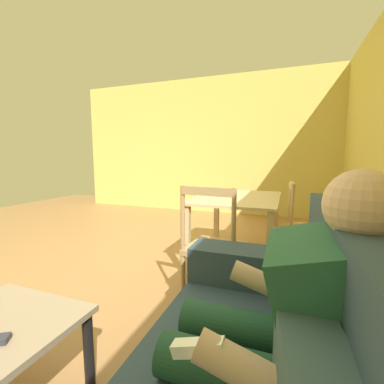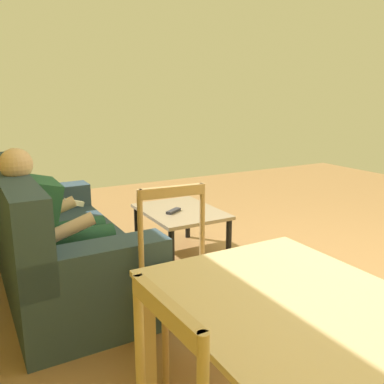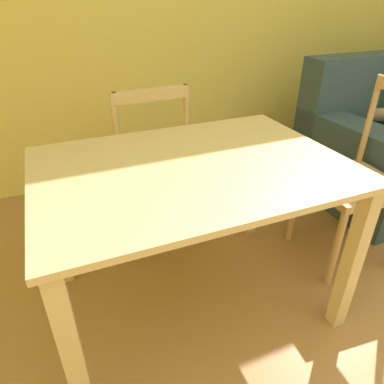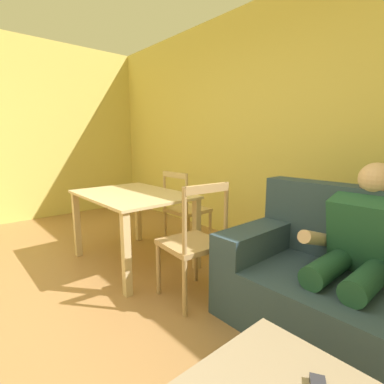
% 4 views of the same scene
% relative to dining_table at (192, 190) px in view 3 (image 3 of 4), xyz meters
% --- Properties ---
extents(dining_table, '(1.19, 0.86, 0.73)m').
position_rel_dining_table_xyz_m(dining_table, '(0.00, 0.00, 0.00)').
color(dining_table, '#D1B27F').
rests_on(dining_table, ground_plane).
extents(dining_chair_near_wall, '(0.44, 0.44, 0.90)m').
position_rel_dining_table_xyz_m(dining_chair_near_wall, '(0.00, 0.70, -0.17)').
color(dining_chair_near_wall, tan).
rests_on(dining_chair_near_wall, ground_plane).
extents(dining_chair_facing_couch, '(0.46, 0.46, 0.94)m').
position_rel_dining_table_xyz_m(dining_chair_facing_couch, '(0.93, -0.00, -0.15)').
color(dining_chair_facing_couch, tan).
rests_on(dining_chair_facing_couch, ground_plane).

